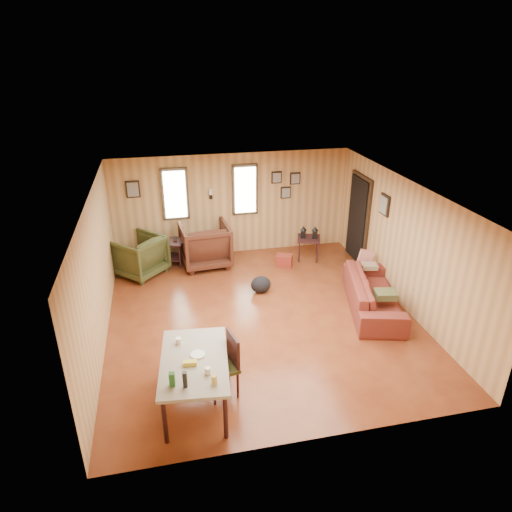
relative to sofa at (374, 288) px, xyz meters
The scene contains 11 objects.
room 2.17m from the sofa, 167.25° to the left, with size 5.54×6.04×2.44m.
sofa is the anchor object (origin of this frame).
recliner_brown 3.87m from the sofa, 138.09° to the left, with size 1.05×0.98×1.08m, color #432014.
recliner_green 4.97m from the sofa, 150.80° to the left, with size 0.94×0.88×0.96m, color #383C1B.
end_table 4.57m from the sofa, 142.66° to the left, with size 0.68×0.65×0.71m.
side_table 2.45m from the sofa, 101.76° to the left, with size 0.65×0.65×0.82m.
cooler 2.46m from the sofa, 117.84° to the left, with size 0.43×0.38×0.26m.
backpack 2.22m from the sofa, 151.64° to the left, with size 0.49×0.42×0.35m.
sofa_pillows 0.36m from the sofa, 59.69° to the left, with size 0.65×1.68×0.34m.
dining_table 4.01m from the sofa, 151.92° to the right, with size 1.04×1.57×0.98m.
dining_chair 3.52m from the sofa, 150.93° to the right, with size 0.51×0.51×0.95m.
Camera 1 is at (-1.63, -7.05, 4.57)m, focal length 32.00 mm.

